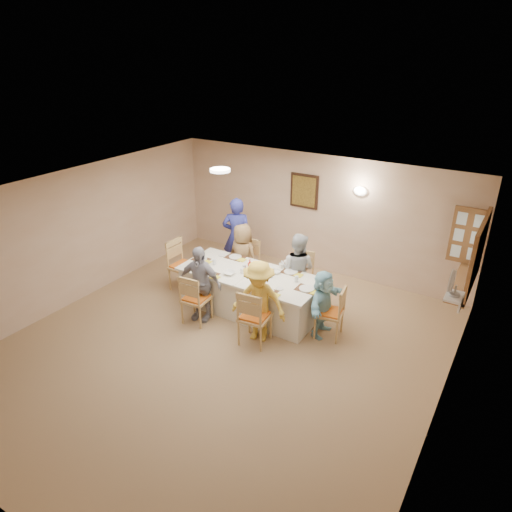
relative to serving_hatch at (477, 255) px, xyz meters
The scene contains 49 objects.
ground 4.28m from the serving_hatch, 143.22° to the right, with size 7.00×7.00×0.00m, color #9F7B54.
room_walls 4.01m from the serving_hatch, 143.22° to the right, with size 7.00×7.00×7.00m.
wall_picture 3.67m from the serving_hatch, 163.15° to the left, with size 0.62×0.05×0.72m.
wall_sconce 2.56m from the serving_hatch, 155.76° to the left, with size 0.26×0.09×0.18m, color white.
ceiling_light 4.41m from the serving_hatch, 167.93° to the right, with size 0.36×0.36×0.05m, color white.
serving_hatch is the anchor object (origin of this frame).
hatch_sill 0.54m from the serving_hatch, behind, with size 0.30×1.50×0.05m, color brown.
shutter_door 0.80m from the serving_hatch, 108.89° to the left, with size 0.55×0.04×1.00m, color brown.
fan_shelf 1.36m from the serving_hatch, 93.39° to the right, with size 0.22×0.36×0.03m, color white.
desk_fan 1.36m from the serving_hatch, 94.66° to the right, with size 0.30×0.30×0.28m, color #A5A5A8, non-canonical shape.
dining_table 3.80m from the serving_hatch, 161.61° to the right, with size 2.58×1.09×0.76m, color silver.
chair_back_left 4.19m from the serving_hatch, behind, with size 0.45×0.45×0.95m, color tan, non-canonical shape.
chair_back_right 3.04m from the serving_hatch, behind, with size 0.46×0.46×0.97m, color tan, non-canonical shape.
chair_front_left 4.61m from the serving_hatch, 154.32° to the right, with size 0.45×0.45×0.94m, color tan, non-canonical shape.
chair_front_right 3.59m from the serving_hatch, 145.64° to the right, with size 0.48×0.48×1.00m, color tan, non-canonical shape.
chair_left_end 5.22m from the serving_hatch, 167.08° to the right, with size 0.49×0.49×1.03m, color tan, non-canonical shape.
chair_right_end 2.45m from the serving_hatch, 148.86° to the right, with size 0.45×0.45×0.93m, color tan, non-canonical shape.
diner_back_left 4.16m from the serving_hatch, behind, with size 0.69×0.47×1.35m, color brown.
diner_back_right 2.99m from the serving_hatch, behind, with size 0.71×0.57×1.41m, color #B3B7BF.
diner_front_left 4.51m from the serving_hatch, 155.71° to the right, with size 0.86×0.47×1.39m, color #9A98A8.
diner_front_right 3.47m from the serving_hatch, 147.32° to the right, with size 1.00×0.69×1.41m, color gold.
diner_right_end 2.50m from the serving_hatch, 150.51° to the right, with size 0.35×1.09×1.17m, color #9DDFF3.
caregiver 4.54m from the serving_hatch, behind, with size 0.72×0.62×1.67m, color navy.
placemat_fl 4.40m from the serving_hatch, 158.84° to the right, with size 0.34×0.26×0.01m, color #472B19.
plate_fl 4.40m from the serving_hatch, 158.84° to the right, with size 0.24×0.24×0.01m, color white.
napkin_fl 4.25m from the serving_hatch, 157.32° to the right, with size 0.15×0.15×0.01m, color yellow.
placemat_fr 3.33m from the serving_hatch, 151.18° to the right, with size 0.34×0.25×0.01m, color #472B19.
plate_fr 3.33m from the serving_hatch, 151.18° to the right, with size 0.24×0.24×0.01m, color white.
napkin_fr 3.20m from the serving_hatch, 148.78° to the right, with size 0.14×0.14×0.01m, color yellow.
placemat_bl 4.18m from the serving_hatch, 169.83° to the right, with size 0.37×0.27×0.01m, color #472B19.
plate_bl 4.17m from the serving_hatch, 169.83° to the right, with size 0.24×0.24×0.02m, color white.
napkin_bl 4.01m from the serving_hatch, 168.65° to the right, with size 0.14×0.14×0.01m, color yellow.
placemat_br 3.03m from the serving_hatch, 165.69° to the right, with size 0.34×0.25×0.01m, color #472B19.
plate_br 3.03m from the serving_hatch, 165.69° to the right, with size 0.25×0.25×0.02m, color white.
napkin_br 2.87m from the serving_hatch, 163.77° to the right, with size 0.14×0.14×0.01m, color yellow.
placemat_le 4.75m from the serving_hatch, 165.85° to the right, with size 0.33×0.24×0.01m, color #472B19.
plate_le 4.74m from the serving_hatch, 165.85° to the right, with size 0.23×0.23×0.01m, color white.
napkin_le 4.59m from the serving_hatch, 164.68° to the right, with size 0.15×0.15×0.01m, color yellow.
placemat_re 2.70m from the serving_hatch, 153.78° to the right, with size 0.36×0.27×0.01m, color #472B19.
plate_re 2.69m from the serving_hatch, 153.78° to the right, with size 0.26×0.26×0.02m, color white.
napkin_re 2.56m from the serving_hatch, 150.87° to the right, with size 0.14×0.14×0.01m, color yellow.
teacup_a 4.52m from the serving_hatch, 160.70° to the right, with size 0.13×0.13×0.08m, color white.
teacup_b 3.22m from the serving_hatch, 167.84° to the right, with size 0.11×0.11×0.09m, color white.
bowl_a 4.04m from the serving_hatch, 159.78° to the right, with size 0.21×0.21×0.05m, color white.
bowl_b 3.26m from the serving_hatch, 163.60° to the right, with size 0.22×0.22×0.05m, color white.
condiment_ketchup 3.69m from the serving_hatch, 162.21° to the right, with size 0.12×0.12×0.25m, color red.
condiment_brown 3.60m from the serving_hatch, 162.30° to the right, with size 0.12×0.12×0.20m, color #482913.
condiment_malt 3.56m from the serving_hatch, 160.48° to the right, with size 0.14×0.14×0.17m, color #482913.
drinking_glass 3.82m from the serving_hatch, 163.05° to the right, with size 0.07×0.07×0.10m, color silver.
Camera 1 is at (3.66, -4.85, 4.44)m, focal length 32.00 mm.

